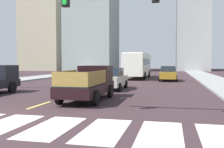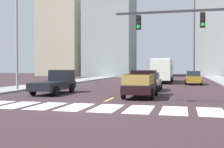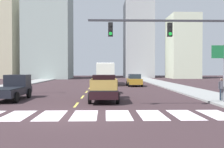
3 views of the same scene
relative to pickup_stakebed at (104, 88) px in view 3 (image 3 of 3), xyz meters
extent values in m
plane|color=#352629|center=(-1.88, -6.44, -0.94)|extent=(160.00, 160.00, 0.00)
cube|color=gray|center=(9.37, 11.56, -0.86)|extent=(3.71, 110.00, 0.15)
cube|color=silver|center=(-4.55, -6.44, -0.93)|extent=(1.33, 3.15, 0.01)
cube|color=silver|center=(-2.77, -6.44, -0.93)|extent=(1.33, 3.15, 0.01)
cube|color=silver|center=(-0.99, -6.44, -0.93)|extent=(1.33, 3.15, 0.01)
cube|color=silver|center=(0.79, -6.44, -0.93)|extent=(1.33, 3.15, 0.01)
cube|color=silver|center=(2.57, -6.44, -0.93)|extent=(1.33, 3.15, 0.01)
cube|color=silver|center=(4.35, -6.44, -0.93)|extent=(1.33, 3.15, 0.01)
cube|color=silver|center=(6.13, -6.44, -0.93)|extent=(1.33, 3.15, 0.01)
cube|color=#DBCB4A|center=(-1.88, -2.44, -0.93)|extent=(0.16, 2.40, 0.01)
cube|color=#DBCB4A|center=(-1.88, 2.56, -0.93)|extent=(0.16, 2.40, 0.01)
cube|color=#DBCB4A|center=(-1.88, 7.56, -0.93)|extent=(0.16, 2.40, 0.01)
cube|color=#DBCB4A|center=(-1.88, 12.56, -0.93)|extent=(0.16, 2.40, 0.01)
cube|color=#DBCB4A|center=(-1.88, 17.56, -0.93)|extent=(0.16, 2.40, 0.01)
cube|color=#DBCB4A|center=(-1.88, 22.56, -0.93)|extent=(0.16, 2.40, 0.01)
cube|color=#DBCB4A|center=(-1.88, 27.56, -0.93)|extent=(0.16, 2.40, 0.01)
cube|color=#DBCB4A|center=(-1.88, 32.56, -0.93)|extent=(0.16, 2.40, 0.01)
cube|color=black|center=(0.00, -0.44, -0.26)|extent=(1.96, 5.20, 0.56)
cube|color=black|center=(0.00, 1.26, 0.52)|extent=(1.84, 1.60, 1.00)
cube|color=#19232D|center=(0.00, 1.70, 0.70)|extent=(1.72, 0.08, 0.56)
cube|color=black|center=(0.00, -1.39, 0.05)|extent=(1.84, 3.30, 0.06)
cylinder|color=black|center=(-0.98, 1.12, -0.54)|extent=(0.22, 0.80, 0.80)
cylinder|color=black|center=(0.98, 1.12, -0.54)|extent=(0.22, 0.80, 0.80)
cylinder|color=black|center=(-0.98, -2.00, -0.54)|extent=(0.22, 0.80, 0.80)
cylinder|color=black|center=(0.98, -2.00, -0.54)|extent=(0.22, 0.80, 0.80)
cube|color=olive|center=(-0.90, -1.39, 0.43)|extent=(0.06, 3.17, 0.70)
cube|color=olive|center=(0.90, -1.39, 0.43)|extent=(0.06, 3.17, 0.70)
cube|color=olive|center=(0.00, -2.97, 0.43)|extent=(1.80, 0.06, 0.70)
cube|color=black|center=(-7.33, 0.35, -0.26)|extent=(1.96, 5.20, 0.56)
cube|color=black|center=(-7.33, 2.05, 0.52)|extent=(1.84, 1.60, 1.00)
cube|color=#19232D|center=(-7.33, 2.49, 0.70)|extent=(1.72, 0.08, 0.56)
cube|color=black|center=(-7.33, -0.60, 0.05)|extent=(1.84, 3.30, 0.06)
cylinder|color=black|center=(-8.31, 1.91, -0.54)|extent=(0.22, 0.80, 0.80)
cylinder|color=black|center=(-6.35, 1.91, -0.54)|extent=(0.22, 0.80, 0.80)
cylinder|color=black|center=(-6.35, -1.21, -0.54)|extent=(0.22, 0.80, 0.80)
cube|color=silver|center=(0.15, 20.70, 0.91)|extent=(2.50, 10.80, 2.70)
cube|color=#19232D|center=(0.15, 20.70, 1.26)|extent=(2.52, 9.94, 0.80)
cube|color=silver|center=(0.15, 20.70, 2.32)|extent=(2.40, 10.37, 0.12)
cylinder|color=black|center=(-1.10, 24.05, -0.44)|extent=(0.22, 1.00, 1.00)
cylinder|color=black|center=(1.40, 24.05, -0.44)|extent=(0.22, 1.00, 1.00)
cylinder|color=black|center=(-1.10, 17.73, -0.44)|extent=(0.22, 1.00, 1.00)
cylinder|color=black|center=(1.40, 17.73, -0.44)|extent=(0.22, 1.00, 1.00)
cube|color=beige|center=(-0.02, 5.80, -0.24)|extent=(1.80, 4.40, 0.76)
cube|color=#1E2833|center=(-0.02, 5.65, 0.46)|extent=(1.58, 2.11, 0.64)
cylinder|color=black|center=(-0.92, 7.17, -0.62)|extent=(0.22, 0.64, 0.64)
cylinder|color=black|center=(0.88, 7.17, -0.62)|extent=(0.22, 0.64, 0.64)
cylinder|color=black|center=(-0.92, 4.44, -0.62)|extent=(0.22, 0.64, 0.64)
cylinder|color=black|center=(0.88, 4.44, -0.62)|extent=(0.22, 0.64, 0.64)
cube|color=olive|center=(4.24, 16.40, -0.24)|extent=(1.80, 4.40, 0.76)
cube|color=#1E2833|center=(4.24, 16.25, 0.46)|extent=(1.58, 2.11, 0.64)
cylinder|color=black|center=(3.34, 17.77, -0.62)|extent=(0.22, 0.64, 0.64)
cylinder|color=black|center=(5.14, 17.77, -0.62)|extent=(0.22, 0.64, 0.64)
cylinder|color=black|center=(3.34, 15.04, -0.62)|extent=(0.22, 0.64, 0.64)
cylinder|color=black|center=(5.14, 15.04, -0.62)|extent=(0.22, 0.64, 0.64)
cube|color=#2D2D33|center=(3.59, -4.39, 4.46)|extent=(9.06, 0.12, 0.12)
cube|color=black|center=(4.04, -4.39, 3.91)|extent=(0.28, 0.24, 0.84)
cylinder|color=black|center=(4.04, -4.52, 4.17)|extent=(0.20, 0.04, 0.20)
cylinder|color=black|center=(4.04, -4.52, 3.91)|extent=(0.20, 0.04, 0.20)
cylinder|color=green|center=(4.04, -4.52, 3.65)|extent=(0.20, 0.04, 0.20)
cube|color=black|center=(0.42, -4.39, 3.91)|extent=(0.28, 0.24, 0.84)
cylinder|color=black|center=(0.42, -4.52, 4.17)|extent=(0.20, 0.04, 0.20)
cylinder|color=black|center=(0.42, -4.52, 3.91)|extent=(0.20, 0.04, 0.20)
cylinder|color=green|center=(0.42, -4.52, 3.65)|extent=(0.20, 0.04, 0.20)
cylinder|color=slate|center=(8.43, -2.22, 1.16)|extent=(0.12, 0.12, 4.20)
cube|color=#175D30|center=(8.38, -2.24, 2.71)|extent=(1.70, 0.06, 0.90)
cylinder|color=#19222E|center=(8.57, -1.39, -0.37)|extent=(0.14, 0.14, 0.84)
cylinder|color=#19222E|center=(8.77, -1.39, -0.37)|extent=(0.14, 0.14, 0.84)
cylinder|color=#393841|center=(8.67, -1.39, 0.34)|extent=(0.34, 0.34, 0.58)
cylinder|color=#393841|center=(8.45, -1.39, 0.30)|extent=(0.09, 0.09, 0.54)
sphere|color=tan|center=(8.67, -1.39, 0.74)|extent=(0.22, 0.22, 0.22)
cube|color=beige|center=(20.24, 46.83, 7.17)|extent=(7.04, 9.01, 16.22)
cube|color=#9B9D9E|center=(9.53, 54.06, 9.82)|extent=(7.72, 10.91, 21.51)
camera|label=1|loc=(4.67, -14.42, 1.25)|focal=41.84mm
camera|label=2|loc=(3.01, -21.33, 1.27)|focal=46.15mm
camera|label=3|loc=(0.08, -20.21, 1.53)|focal=41.75mm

